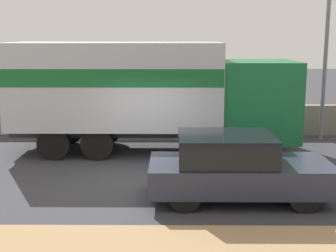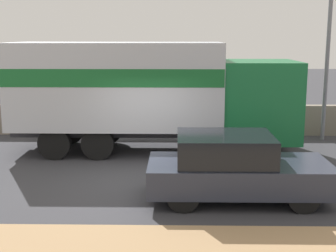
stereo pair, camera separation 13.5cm
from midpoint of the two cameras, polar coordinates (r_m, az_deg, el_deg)
The scene contains 5 objects.
ground_plane at distance 11.78m, azimuth -3.12°, elevation -6.81°, with size 80.00×80.00×0.00m, color #38383D.
stone_wall_backdrop at distance 17.18m, azimuth -1.97°, elevation 0.78°, with size 60.00×0.35×1.10m.
street_lamp at distance 16.93m, azimuth 18.65°, elevation 11.63°, with size 0.56×0.28×6.80m.
box_truck at distance 14.48m, azimuth -3.05°, elevation 4.52°, with size 8.69×2.58×3.39m.
car_hatchback at distance 10.45m, azimuth 7.85°, elevation -5.01°, with size 3.99×1.80×1.47m.
Camera 1 is at (0.66, -11.19, 3.60)m, focal length 50.00 mm.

